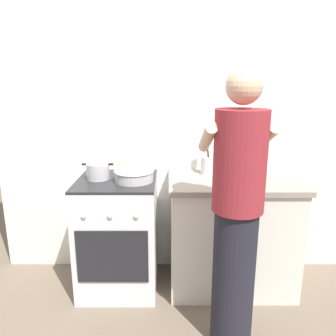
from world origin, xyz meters
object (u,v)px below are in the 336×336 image
object	(u,v)px
oil_bottle	(260,169)
mixing_bowl	(133,175)
pot	(97,171)
utensil_crock	(206,163)
stove_range	(118,234)
person	(236,216)
spice_bottle	(245,174)

from	to	relation	value
oil_bottle	mixing_bowl	bearing A→B (deg)	-178.39
pot	utensil_crock	world-z (taller)	utensil_crock
stove_range	person	world-z (taller)	person
utensil_crock	person	distance (m)	0.79
oil_bottle	pot	bearing A→B (deg)	178.69
person	utensil_crock	bearing A→B (deg)	96.68
mixing_bowl	pot	bearing A→B (deg)	168.93
utensil_crock	mixing_bowl	bearing A→B (deg)	-160.54
mixing_bowl	stove_range	bearing A→B (deg)	166.58
pot	person	distance (m)	1.13
utensil_crock	oil_bottle	xyz separation A→B (m)	(0.38, -0.17, -0.01)
stove_range	pot	xyz separation A→B (m)	(-0.14, 0.02, 0.51)
oil_bottle	spice_bottle	bearing A→B (deg)	162.16
utensil_crock	oil_bottle	size ratio (longest dim) A/B	1.49
pot	oil_bottle	size ratio (longest dim) A/B	1.10
utensil_crock	spice_bottle	world-z (taller)	utensil_crock
spice_bottle	mixing_bowl	bearing A→B (deg)	-176.10
spice_bottle	oil_bottle	xyz separation A→B (m)	(0.10, -0.03, 0.05)
oil_bottle	person	bearing A→B (deg)	-116.08
utensil_crock	person	world-z (taller)	person
person	pot	bearing A→B (deg)	146.36
stove_range	oil_bottle	distance (m)	1.22
pot	person	bearing A→B (deg)	-33.64
oil_bottle	person	xyz separation A→B (m)	(-0.29, -0.60, -0.13)
stove_range	mixing_bowl	distance (m)	0.52
pot	mixing_bowl	distance (m)	0.29
pot	spice_bottle	xyz separation A→B (m)	(1.13, 0.00, -0.02)
person	stove_range	bearing A→B (deg)	142.94
mixing_bowl	oil_bottle	size ratio (longest dim) A/B	1.39
mixing_bowl	utensil_crock	size ratio (longest dim) A/B	0.93
utensil_crock	spice_bottle	distance (m)	0.32
pot	stove_range	bearing A→B (deg)	-8.68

